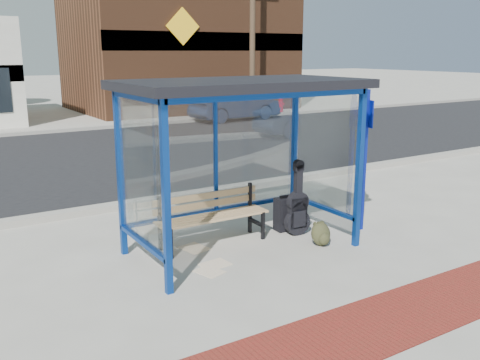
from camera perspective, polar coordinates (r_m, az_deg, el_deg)
ground at (r=7.79m, az=0.24°, el=-7.41°), size 120.00×120.00×0.00m
brick_paver_strip at (r=5.96m, az=14.22°, el=-14.76°), size 60.00×1.00×0.01m
curb_near at (r=10.22m, az=-8.51°, el=-2.06°), size 60.00×0.25×0.12m
street_asphalt at (r=14.93m, az=-16.45°, el=2.27°), size 60.00×10.00×0.00m
curb_far at (r=19.82m, az=-20.56°, el=4.82°), size 60.00×0.25×0.12m
far_sidewalk at (r=21.68m, az=-21.61°, el=5.26°), size 60.00×4.00×0.01m
bus_shelter at (r=7.37m, az=-0.05°, el=7.98°), size 3.30×1.80×2.42m
storefront_brown at (r=27.36m, az=-6.57°, el=14.37°), size 10.00×7.08×6.40m
tree_right at (r=32.68m, az=-2.01°, el=18.27°), size 3.60×3.60×7.03m
utility_pole_east at (r=23.45m, az=1.34°, el=16.82°), size 1.60×0.24×8.00m
bench at (r=7.89m, az=-3.12°, el=-3.64°), size 1.72×0.44×0.81m
guitar_bag at (r=8.31m, az=6.15°, el=-3.14°), size 0.42×0.16×1.12m
suitcase at (r=8.54m, az=4.87°, el=-3.63°), size 0.35×0.24×0.58m
backpack at (r=7.97m, az=8.66°, el=-5.76°), size 0.33×0.31×0.36m
sign_post at (r=8.55m, az=13.17°, el=2.87°), size 0.14×0.27×2.23m
newspaper_a at (r=7.27m, az=-2.65°, el=-8.98°), size 0.42×0.34×0.01m
newspaper_b at (r=7.05m, az=-3.28°, el=-9.72°), size 0.38×0.43×0.01m
newspaper_c at (r=7.85m, az=-4.88°, el=-7.26°), size 0.40×0.47×0.01m
parked_car at (r=22.20m, az=-0.52°, el=8.03°), size 3.97×1.72×1.27m
fire_hydrant at (r=24.82m, az=4.38°, el=8.06°), size 0.34×0.23×0.76m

